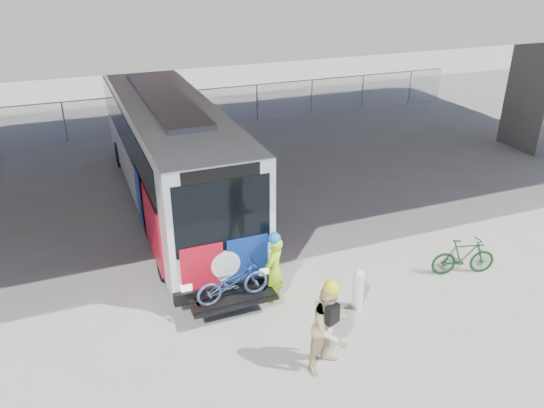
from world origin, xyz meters
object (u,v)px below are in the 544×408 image
bus (168,144)px  bollard (358,288)px  bike_parked (464,257)px  cyclist_tan (329,327)px  cyclist_hivis (274,268)px

bus → bollard: (2.81, -7.35, -1.55)m
bike_parked → cyclist_tan: bearing=125.7°
cyclist_hivis → cyclist_tan: cyclist_tan is taller
bollard → cyclist_tan: bearing=-136.1°
cyclist_hivis → bike_parked: 5.08m
cyclist_hivis → bike_parked: (5.01, -0.75, -0.38)m
bollard → cyclist_tan: 2.18m
bollard → bike_parked: bollard is taller
bus → cyclist_hivis: bearing=-80.0°
bollard → cyclist_hivis: 2.01m
bus → bollard: size_ratio=12.36×
bus → cyclist_hivis: 6.54m
cyclist_hivis → bike_parked: size_ratio=1.09×
bollard → cyclist_tan: (-1.54, -1.49, 0.41)m
cyclist_tan → cyclist_hivis: bearing=71.3°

